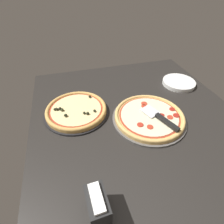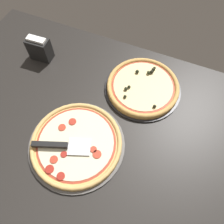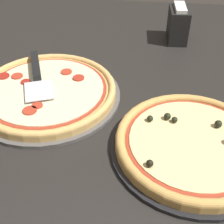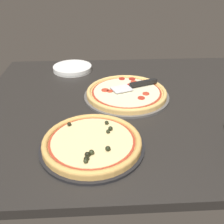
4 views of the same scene
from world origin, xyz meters
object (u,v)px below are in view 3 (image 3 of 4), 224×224
(pizza_front, at_px, (46,90))
(pizza_back, at_px, (193,143))
(serving_spatula, at_px, (36,70))
(napkin_holder, at_px, (178,24))

(pizza_front, distance_m, pizza_back, 0.42)
(pizza_front, relative_size, serving_spatula, 1.60)
(pizza_front, distance_m, napkin_holder, 0.56)
(serving_spatula, bearing_deg, pizza_back, 62.13)
(pizza_front, bearing_deg, pizza_back, 67.23)
(pizza_front, xyz_separation_m, serving_spatula, (-0.07, -0.05, 0.02))
(pizza_back, height_order, serving_spatula, serving_spatula)
(pizza_back, relative_size, serving_spatula, 1.45)
(pizza_front, relative_size, napkin_holder, 2.97)
(pizza_front, height_order, pizza_back, pizza_back)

